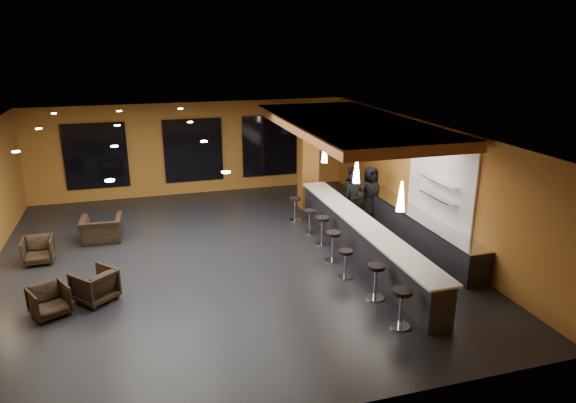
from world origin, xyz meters
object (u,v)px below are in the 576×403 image
object	(u,v)px
pendant_2	(325,152)
armchair_b	(95,285)
bar_stool_2	(345,260)
staff_a	(354,200)
bar_stool_0	(401,303)
bar_stool_1	(376,277)
bar_stool_3	(333,242)
armchair_a	(49,301)
bar_stool_4	(322,227)
bar_stool_5	(310,218)
prep_counter	(417,229)
staff_b	(354,193)
staff_c	(370,193)
armchair_c	(38,250)
pendant_0	(401,196)
pendant_1	(357,170)
bar_counter	(361,240)
column	(308,159)
armchair_d	(102,229)
bar_stool_6	(295,206)

from	to	relation	value
pendant_2	armchair_b	xyz separation A→B (m)	(-6.87, -3.54, -1.97)
armchair_b	bar_stool_2	xyz separation A→B (m)	(5.97, -0.52, 0.09)
staff_a	bar_stool_0	world-z (taller)	staff_a
pendant_2	bar_stool_1	xyz separation A→B (m)	(-0.66, -5.27, -1.81)
bar_stool_3	armchair_a	bearing A→B (deg)	-172.39
bar_stool_4	bar_stool_5	size ratio (longest dim) A/B	1.13
prep_counter	bar_stool_2	xyz separation A→B (m)	(-2.90, -1.55, 0.04)
staff_b	bar_stool_0	size ratio (longest dim) A/B	2.09
staff_c	bar_stool_1	xyz separation A→B (m)	(-2.26, -5.15, -0.34)
armchair_a	armchair_c	world-z (taller)	armchair_c
pendant_0	armchair_c	distance (m)	9.61
staff_c	bar_stool_1	world-z (taller)	staff_c
pendant_1	pendant_2	bearing A→B (deg)	90.00
bar_stool_2	bar_stool_3	xyz separation A→B (m)	(0.07, 1.03, 0.06)
pendant_0	pendant_1	world-z (taller)	same
armchair_c	bar_stool_1	size ratio (longest dim) A/B	0.92
pendant_2	bar_stool_2	xyz separation A→B (m)	(-0.90, -4.05, -1.88)
bar_counter	column	world-z (taller)	column
armchair_b	bar_stool_4	bearing A→B (deg)	154.62
staff_b	prep_counter	bearing A→B (deg)	-77.28
prep_counter	bar_stool_0	xyz separation A→B (m)	(-2.69, -4.04, 0.12)
armchair_b	bar_stool_1	size ratio (longest dim) A/B	0.99
armchair_d	staff_a	bearing A→B (deg)	176.72
armchair_c	armchair_d	size ratio (longest dim) A/B	0.68
pendant_2	bar_stool_2	world-z (taller)	pendant_2
pendant_0	bar_stool_5	xyz separation A→B (m)	(-0.77, 4.13, -1.87)
staff_a	bar_stool_4	bearing A→B (deg)	-124.58
bar_stool_0	pendant_1	bearing A→B (deg)	80.31
prep_counter	bar_stool_6	distance (m)	4.04
pendant_2	bar_stool_5	xyz separation A→B (m)	(-0.77, -0.87, -1.87)
bar_stool_5	bar_stool_2	bearing A→B (deg)	-92.42
bar_stool_1	armchair_a	bearing A→B (deg)	169.51
pendant_2	bar_counter	bearing A→B (deg)	-90.00
pendant_1	bar_stool_6	bearing A→B (deg)	106.76
staff_a	bar_stool_5	xyz separation A→B (m)	(-1.56, -0.23, -0.38)
bar_stool_5	armchair_d	bearing A→B (deg)	169.68
bar_counter	pendant_1	distance (m)	1.92
staff_b	armchair_d	distance (m)	7.96
prep_counter	armchair_b	xyz separation A→B (m)	(-8.87, -1.04, -0.05)
prep_counter	column	world-z (taller)	column
staff_a	armchair_d	xyz separation A→B (m)	(-7.69, 0.89, -0.48)
prep_counter	bar_stool_1	distance (m)	3.84
armchair_a	pendant_2	bearing A→B (deg)	-0.22
pendant_1	staff_a	xyz separation A→B (m)	(0.80, 1.86, -1.49)
pendant_1	bar_stool_3	world-z (taller)	pendant_1
pendant_1	armchair_d	xyz separation A→B (m)	(-6.89, 2.75, -1.97)
staff_b	bar_stool_0	distance (m)	6.75
pendant_0	bar_stool_6	size ratio (longest dim) A/B	0.88
armchair_c	bar_counter	bearing A→B (deg)	-16.02
pendant_1	staff_b	bearing A→B (deg)	67.02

